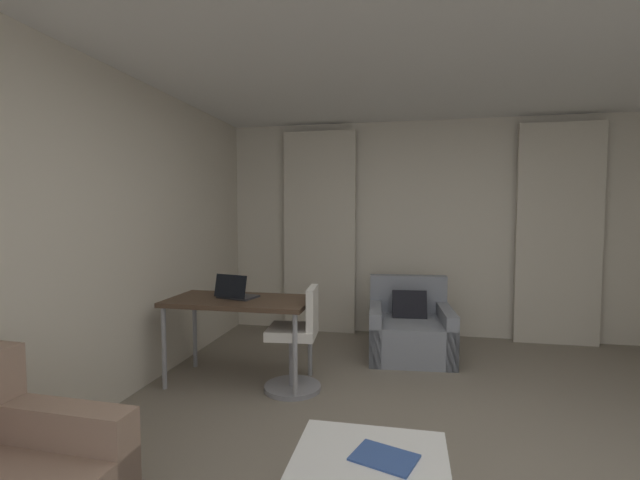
{
  "coord_description": "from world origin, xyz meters",
  "views": [
    {
      "loc": [
        -0.29,
        -2.46,
        1.5
      ],
      "look_at": [
        -1.08,
        1.45,
        1.25
      ],
      "focal_mm": 24.63,
      "sensor_mm": 36.0,
      "label": 1
    }
  ],
  "objects_px": {
    "desk": "(240,306)",
    "desk_chair": "(297,344)",
    "laptop": "(236,293)",
    "magazine_open": "(384,458)",
    "armchair": "(410,330)"
  },
  "relations": [
    {
      "from": "desk",
      "to": "desk_chair",
      "type": "relative_size",
      "value": 1.42
    },
    {
      "from": "laptop",
      "to": "magazine_open",
      "type": "xyz_separation_m",
      "value": [
        1.39,
        -1.66,
        -0.4
      ]
    },
    {
      "from": "laptop",
      "to": "desk_chair",
      "type": "bearing_deg",
      "value": -8.92
    },
    {
      "from": "desk",
      "to": "laptop",
      "type": "relative_size",
      "value": 3.34
    },
    {
      "from": "desk",
      "to": "magazine_open",
      "type": "bearing_deg",
      "value": -50.67
    },
    {
      "from": "desk_chair",
      "to": "magazine_open",
      "type": "distance_m",
      "value": 1.77
    },
    {
      "from": "magazine_open",
      "to": "laptop",
      "type": "bearing_deg",
      "value": 129.92
    },
    {
      "from": "armchair",
      "to": "desk_chair",
      "type": "bearing_deg",
      "value": -129.67
    },
    {
      "from": "laptop",
      "to": "magazine_open",
      "type": "relative_size",
      "value": 1.13
    },
    {
      "from": "armchair",
      "to": "desk_chair",
      "type": "relative_size",
      "value": 1.07
    },
    {
      "from": "desk",
      "to": "armchair",
      "type": "bearing_deg",
      "value": 35.49
    },
    {
      "from": "desk",
      "to": "laptop",
      "type": "distance_m",
      "value": 0.12
    },
    {
      "from": "magazine_open",
      "to": "armchair",
      "type": "bearing_deg",
      "value": 87.42
    },
    {
      "from": "desk",
      "to": "magazine_open",
      "type": "height_order",
      "value": "desk"
    },
    {
      "from": "desk",
      "to": "magazine_open",
      "type": "distance_m",
      "value": 2.15
    }
  ]
}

